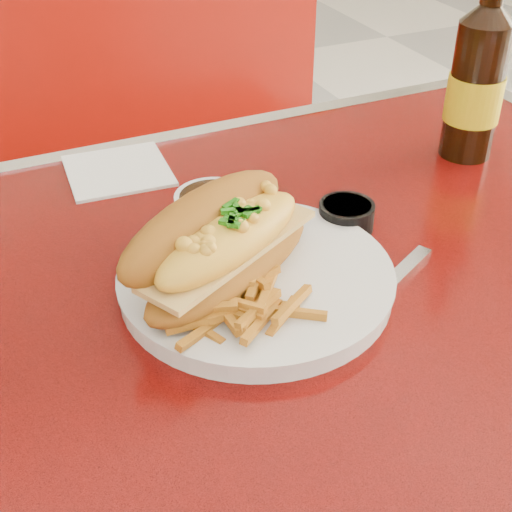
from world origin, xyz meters
name	(u,v)px	position (x,y,z in m)	size (l,w,h in m)	color
diner_table	(250,415)	(0.00, 0.00, 0.61)	(1.23, 0.83, 0.77)	#B7110B
booth_bench_far	(103,266)	(0.00, 0.81, 0.29)	(1.20, 0.51, 0.90)	#96130A
dinner_plate	(256,279)	(0.02, 0.02, 0.78)	(0.30, 0.30, 0.02)	silver
mac_hoagie	(221,243)	(-0.02, 0.03, 0.83)	(0.25, 0.20, 0.10)	#A2601A
fries_pile	(234,302)	(-0.03, -0.03, 0.80)	(0.11, 0.10, 0.03)	orange
fork	(317,270)	(0.08, 0.00, 0.79)	(0.03, 0.16, 0.00)	silver
gravy_ramekin	(213,212)	(0.02, 0.14, 0.80)	(0.11, 0.11, 0.05)	silver
sauce_cup_right	(346,215)	(0.16, 0.08, 0.79)	(0.08, 0.08, 0.03)	black
beer_bottle	(477,78)	(0.41, 0.18, 0.88)	(0.09, 0.09, 0.29)	black
knife	(382,292)	(0.13, -0.04, 0.77)	(0.21, 0.12, 0.01)	silver
paper_napkin	(118,171)	(-0.04, 0.33, 0.77)	(0.13, 0.13, 0.00)	white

